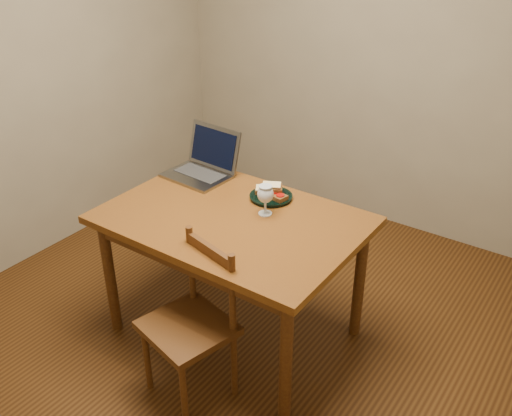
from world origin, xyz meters
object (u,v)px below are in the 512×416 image
Objects in this scene: plate at (271,197)px; milk_glass at (265,200)px; chair at (191,317)px; laptop at (205,162)px; table at (233,231)px.

milk_glass reaches higher than plate.
chair is at bearing -91.89° from milk_glass.
laptop is at bearing 138.34° from chair.
chair is 1.02m from laptop.
milk_glass reaches higher than chair.
laptop is at bearing 160.33° from milk_glass.
plate is (0.05, 0.28, 0.10)m from table.
table is at bearing -32.75° from laptop.
milk_glass is 0.60m from laptop.
laptop reaches higher than chair.
chair is (0.10, -0.46, -0.20)m from table.
milk_glass is at bearing -16.51° from laptop.
table is at bearing -135.42° from milk_glass.
chair is 1.22× the size of laptop.
milk_glass is (0.02, 0.58, 0.37)m from chair.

